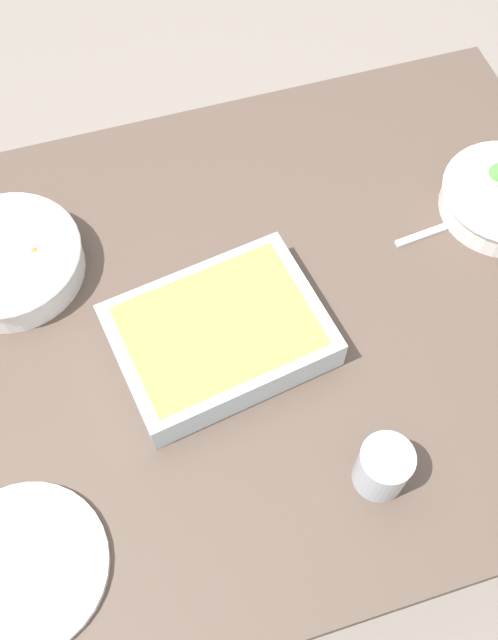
% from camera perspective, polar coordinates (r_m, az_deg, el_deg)
% --- Properties ---
extents(ground_plane, '(6.00, 6.00, 0.00)m').
position_cam_1_polar(ground_plane, '(1.78, -0.00, -11.54)').
color(ground_plane, slate).
extents(dining_table, '(1.20, 0.90, 0.74)m').
position_cam_1_polar(dining_table, '(1.18, -0.00, -2.11)').
color(dining_table, '#4C3D33').
rests_on(dining_table, ground_plane).
extents(stew_bowl, '(0.23, 0.23, 0.06)m').
position_cam_1_polar(stew_bowl, '(1.18, -18.49, 4.50)').
color(stew_bowl, white).
rests_on(stew_bowl, dining_table).
extents(baking_dish, '(0.33, 0.26, 0.06)m').
position_cam_1_polar(baking_dish, '(1.05, -2.36, -1.13)').
color(baking_dish, silver).
rests_on(baking_dish, dining_table).
extents(drink_cup, '(0.07, 0.07, 0.08)m').
position_cam_1_polar(drink_cup, '(0.98, 10.52, -11.46)').
color(drink_cup, '#B2BCC6').
rests_on(drink_cup, dining_table).
extents(side_plate, '(0.22, 0.22, 0.01)m').
position_cam_1_polar(side_plate, '(1.01, -17.43, -18.19)').
color(side_plate, white).
rests_on(side_plate, dining_table).
extents(spoon_by_stew, '(0.04, 0.18, 0.01)m').
position_cam_1_polar(spoon_by_stew, '(1.18, -18.08, 2.06)').
color(spoon_by_stew, silver).
rests_on(spoon_by_stew, dining_table).
extents(spoon_by_broccoli, '(0.18, 0.04, 0.01)m').
position_cam_1_polar(spoon_by_broccoli, '(1.24, 16.16, 7.46)').
color(spoon_by_broccoli, silver).
rests_on(spoon_by_broccoli, dining_table).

